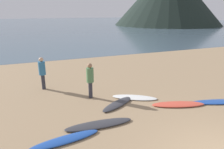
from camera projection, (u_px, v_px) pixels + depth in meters
name	position (u px, v px, depth m)	size (l,w,h in m)	color
ground_plane	(105.00, 71.00, 13.89)	(120.00, 120.00, 0.20)	#997C5B
ocean_water	(45.00, 24.00, 61.72)	(140.00, 100.00, 0.01)	#475B6B
surfboard_0	(65.00, 140.00, 6.23)	(2.16, 0.45, 0.09)	#1E479E
surfboard_1	(99.00, 124.00, 7.07)	(2.37, 0.54, 0.10)	#333338
surfboard_2	(118.00, 104.00, 8.65)	(1.93, 0.50, 0.09)	#333338
surfboard_3	(135.00, 97.00, 9.29)	(2.02, 0.59, 0.08)	white
surfboard_4	(178.00, 104.00, 8.59)	(2.23, 0.58, 0.09)	#D84C38
surfboard_5	(220.00, 102.00, 8.84)	(2.63, 0.50, 0.08)	#1E479E
person_0	(90.00, 78.00, 9.10)	(0.33, 0.33, 1.61)	#2D2D38
person_1	(42.00, 71.00, 10.12)	(0.33, 0.33, 1.63)	#2D2D38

